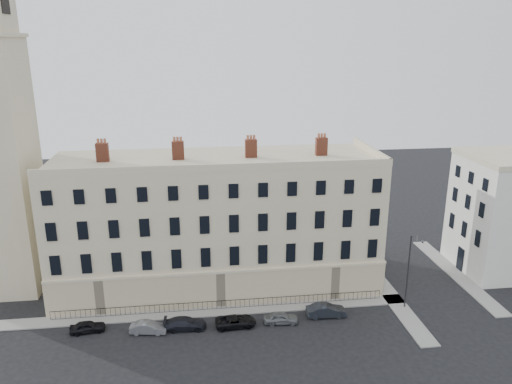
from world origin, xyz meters
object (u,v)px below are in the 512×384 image
car_c (185,323)px  car_f (326,311)px  car_e (281,318)px  car_a (88,327)px  streetlamp (409,269)px  car_b (148,327)px  car_d (236,321)px

car_c → car_f: (14.50, 0.48, 0.07)m
car_f → car_e: bearing=99.3°
car_a → streetlamp: 33.15m
car_f → car_b: bearing=93.9°
car_f → streetlamp: streetlamp is taller
car_a → car_d: car_a is taller
car_b → streetlamp: size_ratio=0.43×
car_c → car_e: size_ratio=1.19×
car_e → streetlamp: (13.76, 1.21, 4.03)m
car_e → car_a: bearing=92.2°
car_e → streetlamp: streetlamp is taller
car_b → car_d: car_b is taller
car_b → car_c: (3.57, 0.25, 0.02)m
car_e → car_f: car_f is taller
car_f → streetlamp: (8.88, 0.56, 3.95)m
car_e → car_f: bearing=-77.6°
car_c → streetlamp: 23.75m
car_c → car_f: bearing=-85.5°
car_f → streetlamp: size_ratio=0.49×
car_d → car_f: 9.50m
car_d → car_e: size_ratio=1.16×
car_b → streetlamp: 27.29m
car_a → car_c: 9.54m
car_e → streetlamp: bearing=-80.2°
car_c → car_e: (9.62, -0.18, -0.01)m
car_b → car_f: bearing=-79.8°
car_b → car_d: bearing=-81.7°
car_c → car_d: (5.02, -0.19, -0.04)m
car_b → car_e: car_e is taller
car_c → car_d: car_c is taller
car_b → car_d: 8.59m
car_b → car_a: bearing=89.1°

